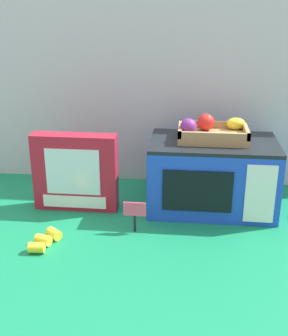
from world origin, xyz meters
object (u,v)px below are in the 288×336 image
at_px(cookie_set_box, 75,172).
at_px(price_sign, 135,212).
at_px(toy_microwave, 212,175).
at_px(food_groups_crate, 211,132).
at_px(loose_toy_banana, 45,240).

distance_m(cookie_set_box, price_sign, 0.27).
xyz_separation_m(toy_microwave, price_sign, (-0.24, -0.21, -0.05)).
bearing_deg(food_groups_crate, price_sign, -135.65).
relative_size(toy_microwave, cookie_set_box, 1.48).
distance_m(cookie_set_box, loose_toy_banana, 0.29).
relative_size(price_sign, loose_toy_banana, 0.79).
height_order(food_groups_crate, loose_toy_banana, food_groups_crate).
distance_m(food_groups_crate, price_sign, 0.38).
relative_size(food_groups_crate, price_sign, 2.29).
bearing_deg(toy_microwave, price_sign, -139.51).
height_order(food_groups_crate, cookie_set_box, food_groups_crate).
bearing_deg(food_groups_crate, toy_microwave, -58.95).
distance_m(food_groups_crate, loose_toy_banana, 0.64).
relative_size(toy_microwave, price_sign, 4.23).
bearing_deg(price_sign, loose_toy_banana, -156.34).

